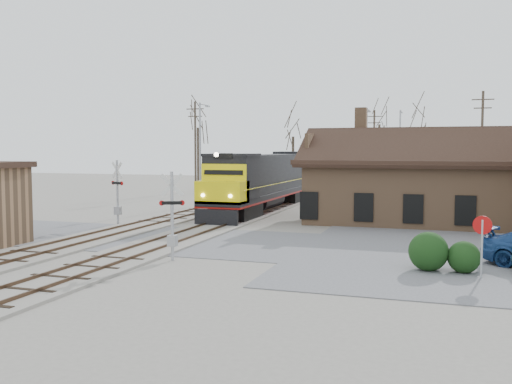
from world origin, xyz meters
TOP-DOWN VIEW (x-y plane):
  - ground at (0.00, 0.00)m, footprint 140.00×140.00m
  - road at (0.00, 0.00)m, footprint 60.00×9.00m
  - track_main at (0.00, 15.00)m, footprint 3.40×90.00m
  - track_siding at (-4.50, 15.00)m, footprint 3.40×90.00m
  - depot at (11.99, 12.00)m, footprint 15.20×9.31m
  - locomotive_lead at (0.00, 15.49)m, footprint 3.16×21.13m
  - locomotive_trailing at (0.00, 36.90)m, footprint 3.16×21.13m
  - crossbuck_near at (2.34, -5.25)m, footprint 1.06×0.55m
  - crossbuck_far at (-6.36, 4.27)m, footprint 1.14×0.55m
  - do_not_enter_sign at (15.17, -4.73)m, footprint 0.70×0.24m
  - hedge_a at (13.21, -3.96)m, footprint 1.60×1.60m
  - hedge_b at (14.57, -3.96)m, footprint 1.29×1.29m
  - streetlight_a at (-6.43, 17.82)m, footprint 0.25×2.04m
  - streetlight_b at (7.45, 20.95)m, footprint 0.25×2.04m
  - streetlight_c at (9.06, 36.77)m, footprint 0.25×2.04m
  - utility_pole_a at (-11.94, 28.86)m, footprint 2.00×0.24m
  - utility_pole_b at (5.24, 45.51)m, footprint 2.00×0.24m
  - utility_pole_c at (17.07, 30.17)m, footprint 2.00×0.24m
  - tree_a at (-13.78, 33.70)m, footprint 4.96×4.96m
  - tree_b at (-3.44, 38.25)m, footprint 4.28×4.28m
  - tree_c at (5.35, 50.49)m, footprint 5.51×5.51m
  - tree_d at (10.71, 41.79)m, footprint 4.90×4.90m

SIDE VIEW (x-z plane):
  - ground at x=0.00m, z-range 0.00..0.00m
  - road at x=0.00m, z-range 0.00..0.03m
  - track_main at x=0.00m, z-range -0.05..0.19m
  - track_siding at x=-4.50m, z-range -0.05..0.19m
  - hedge_b at x=14.57m, z-range 0.00..1.29m
  - hedge_a at x=13.21m, z-range 0.00..1.60m
  - do_not_enter_sign at x=15.17m, z-range 0.46..2.88m
  - crossbuck_near at x=2.34m, z-range -0.12..3.85m
  - crossbuck_far at x=-6.36m, z-range -0.14..4.09m
  - depot at x=11.99m, z-range -1.54..6.36m
  - locomotive_trailing at x=0.00m, z-range 0.24..4.69m
  - locomotive_lead at x=0.00m, z-range 0.12..4.81m
  - streetlight_b at x=7.45m, z-range 0.53..8.92m
  - streetlight_a at x=-6.43m, z-range 0.54..9.48m
  - streetlight_c at x=9.06m, z-range 0.54..9.75m
  - utility_pole_b at x=5.24m, z-range 0.22..10.07m
  - utility_pole_a at x=-11.94m, z-range 0.23..10.29m
  - utility_pole_c at x=17.07m, z-range 0.23..10.63m
  - tree_b at x=-3.44m, z-range 2.22..12.72m
  - tree_d at x=10.71m, z-range 2.55..14.55m
  - tree_a at x=-13.78m, z-range 2.58..14.74m
  - tree_c at x=5.35m, z-range 2.87..16.37m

